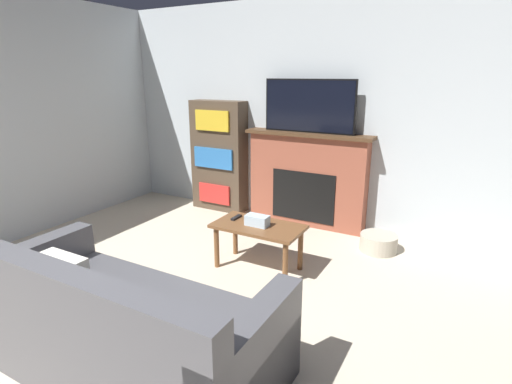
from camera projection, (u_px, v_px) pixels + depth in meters
wall_back at (314, 115)px, 4.83m from camera, size 6.42×0.06×2.70m
wall_side at (22, 119)px, 4.47m from camera, size 0.06×4.82×2.70m
fireplace at (307, 179)px, 4.93m from camera, size 1.57×0.28×1.16m
tv at (309, 106)px, 4.66m from camera, size 1.12×0.03×0.62m
couch at (122, 329)px, 2.51m from camera, size 1.99×0.93×0.86m
coffee_table at (258, 232)px, 3.82m from camera, size 0.86×0.47×0.45m
tissue_box at (257, 220)px, 3.78m from camera, size 0.22×0.12×0.10m
remote_control at (236, 217)px, 3.97m from camera, size 0.04×0.15×0.02m
bookshelf at (219, 156)px, 5.46m from camera, size 0.77×0.29×1.50m
storage_basket at (379, 243)px, 4.28m from camera, size 0.39×0.39×0.18m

